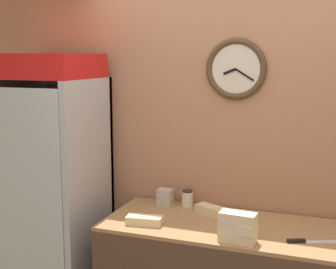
% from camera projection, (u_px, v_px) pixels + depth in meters
% --- Properties ---
extents(wall_back, '(5.20, 0.10, 2.70)m').
position_uv_depth(wall_back, '(248.00, 145.00, 3.41)').
color(wall_back, '#AD7A5B').
rests_on(wall_back, ground_plane).
extents(beverage_cooler, '(0.66, 0.68, 2.02)m').
position_uv_depth(beverage_cooler, '(58.00, 175.00, 3.62)').
color(beverage_cooler, '#B2B7BC').
rests_on(beverage_cooler, ground_plane).
extents(sandwich_stack_bottom, '(0.23, 0.12, 0.06)m').
position_uv_depth(sandwich_stack_bottom, '(237.00, 237.00, 2.83)').
color(sandwich_stack_bottom, beige).
rests_on(sandwich_stack_bottom, prep_counter).
extents(sandwich_stack_middle, '(0.23, 0.14, 0.06)m').
position_uv_depth(sandwich_stack_middle, '(238.00, 227.00, 2.82)').
color(sandwich_stack_middle, beige).
rests_on(sandwich_stack_middle, sandwich_stack_bottom).
extents(sandwich_stack_top, '(0.23, 0.12, 0.06)m').
position_uv_depth(sandwich_stack_top, '(238.00, 218.00, 2.81)').
color(sandwich_stack_top, beige).
rests_on(sandwich_stack_top, sandwich_stack_middle).
extents(sandwich_flat_left, '(0.23, 0.17, 0.06)m').
position_uv_depth(sandwich_flat_left, '(210.00, 210.00, 3.32)').
color(sandwich_flat_left, beige).
rests_on(sandwich_flat_left, prep_counter).
extents(sandwich_flat_right, '(0.25, 0.14, 0.06)m').
position_uv_depth(sandwich_flat_right, '(144.00, 220.00, 3.12)').
color(sandwich_flat_right, beige).
rests_on(sandwich_flat_right, prep_counter).
extents(chefs_knife, '(0.35, 0.18, 0.02)m').
position_uv_depth(chefs_knife, '(308.00, 241.00, 2.82)').
color(chefs_knife, silver).
rests_on(chefs_knife, prep_counter).
extents(condiment_jar, '(0.08, 0.08, 0.12)m').
position_uv_depth(condiment_jar, '(187.00, 198.00, 3.50)').
color(condiment_jar, silver).
rests_on(condiment_jar, prep_counter).
extents(napkin_dispenser, '(0.11, 0.09, 0.12)m').
position_uv_depth(napkin_dispenser, '(165.00, 197.00, 3.54)').
color(napkin_dispenser, '#B7B2AD').
rests_on(napkin_dispenser, prep_counter).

